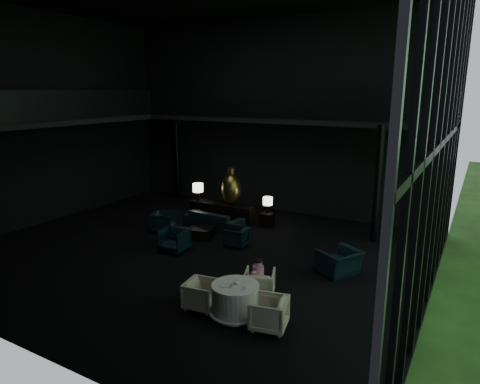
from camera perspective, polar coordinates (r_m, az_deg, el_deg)
The scene contains 33 objects.
floor at distance 13.99m, azimuth -6.28°, elevation -8.02°, with size 14.00×12.00×0.02m, color black.
wall_back at distance 18.25m, azimuth 4.65°, elevation 9.94°, with size 14.00×0.04×8.00m, color black.
wall_left at distance 18.12m, azimuth -25.10°, elevation 8.71°, with size 0.04×12.00×8.00m, color black.
curtain_wall at distance 10.58m, azimuth 25.47°, elevation 6.19°, with size 0.20×12.00×8.00m, color black, non-canonical shape.
mezzanine_left at distance 17.31m, azimuth -23.15°, elevation 8.73°, with size 2.00×12.00×0.25m, color black.
mezzanine_back at distance 16.93m, azimuth 6.29°, elevation 9.63°, with size 12.00×2.00×0.25m, color black.
railing_left at distance 16.50m, azimuth -21.19°, elevation 10.82°, with size 0.06×12.00×1.00m, color black.
railing_back at distance 15.99m, azimuth 4.89°, elevation 11.60°, with size 12.00×0.06×1.00m, color black.
column_nw at distance 20.83m, azimuth -8.41°, elevation 4.73°, with size 0.24×0.24×4.00m, color black.
column_ne at distance 15.11m, azimuth 17.87°, elevation 0.94°, with size 0.24×0.24×4.00m, color black.
console at distance 17.01m, azimuth -1.56°, elevation -2.83°, with size 2.13×0.48×0.68m, color black.
bronze_urn at distance 16.96m, azimuth -1.17°, elevation 0.47°, with size 0.77×0.77×1.44m.
side_table_left at distance 18.09m, azimuth -5.42°, elevation -2.00°, with size 0.55×0.55×0.60m, color black.
table_lamp_left at distance 17.83m, azimuth -5.63°, elevation 0.49°, with size 0.44×0.44×0.73m.
side_table_right at distance 16.49m, azimuth 3.63°, elevation -3.67°, with size 0.47×0.47×0.51m, color black.
table_lamp_right at distance 16.32m, azimuth 3.72°, elevation -1.30°, with size 0.37×0.37×0.62m.
sofa at distance 16.15m, azimuth -3.56°, elevation -3.17°, with size 2.51×0.73×0.98m, color black.
lounge_armchair_west at distance 16.09m, azimuth -10.19°, elevation -3.78°, with size 0.77×0.72×0.80m, color black.
lounge_armchair_east at distance 14.36m, azimuth -0.44°, elevation -5.99°, with size 0.62×0.58×0.64m, color black.
lounge_armchair_south at distance 14.05m, azimuth -8.79°, elevation -6.11°, with size 0.85×0.79×0.87m, color black.
window_armchair at distance 12.53m, azimuth 13.13°, elevation -8.55°, with size 1.10×0.72×0.96m, color #1B2A3B.
coffee_table at distance 15.29m, azimuth -5.26°, elevation -5.39°, with size 0.81×0.81×0.36m, color black.
dining_table at distance 10.21m, azimuth -0.62°, elevation -14.40°, with size 1.25×1.25×0.75m.
dining_chair_north at distance 11.03m, azimuth 2.62°, elevation -11.96°, with size 0.72×0.67×0.74m, color beige.
dining_chair_east at distance 9.68m, azimuth 3.87°, elevation -15.62°, with size 0.77×0.73×0.80m, color beige.
dining_chair_west at distance 10.52m, azimuth -5.12°, elevation -13.34°, with size 0.72×0.67×0.74m, color #B8B09A.
child at distance 10.78m, azimuth 2.44°, elevation -10.34°, with size 0.28×0.28×0.61m.
plate_a at distance 10.00m, azimuth -2.00°, elevation -12.29°, with size 0.27×0.27×0.02m, color white.
plate_b at distance 10.16m, azimuth 0.89°, elevation -11.86°, with size 0.20×0.20×0.01m, color white.
saucer at distance 9.83m, azimuth 0.57°, elevation -12.78°, with size 0.15×0.15×0.01m, color white.
coffee_cup at distance 9.82m, azimuth 0.62°, elevation -12.57°, with size 0.07×0.07×0.05m, color white.
cereal_bowl at distance 10.05m, azimuth -0.48°, elevation -11.97°, with size 0.14×0.14×0.07m, color white.
cream_pot at distance 9.88m, azimuth -1.21°, elevation -12.45°, with size 0.06×0.06×0.07m, color #99999E.
Camera 1 is at (7.73, -10.49, 5.09)m, focal length 32.00 mm.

